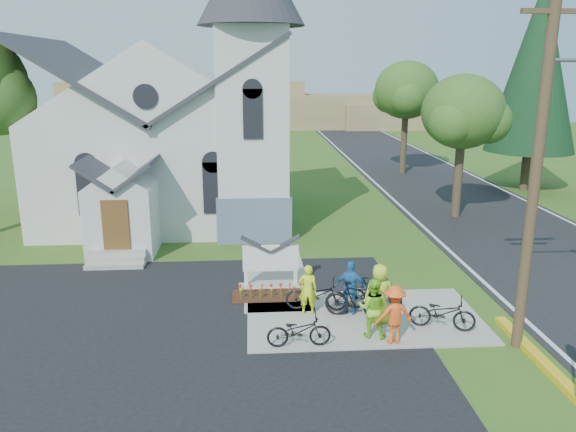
{
  "coord_description": "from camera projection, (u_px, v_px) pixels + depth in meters",
  "views": [
    {
      "loc": [
        -1.83,
        -14.88,
        7.34
      ],
      "look_at": [
        -0.48,
        5.0,
        2.04
      ],
      "focal_mm": 35.0,
      "sensor_mm": 36.0,
      "label": 1
    }
  ],
  "objects": [
    {
      "name": "cyclist_2",
      "position": [
        351.0,
        288.0,
        16.94
      ],
      "size": [
        1.07,
        0.72,
        1.68
      ],
      "primitive_type": "imported",
      "rotation": [
        0.0,
        0.0,
        2.8
      ],
      "color": "#236EB2",
      "rests_on": "sidewalk"
    },
    {
      "name": "bike_1",
      "position": [
        356.0,
        299.0,
        16.77
      ],
      "size": [
        1.95,
        1.07,
        1.13
      ],
      "primitive_type": "imported",
      "rotation": [
        0.0,
        0.0,
        1.26
      ],
      "color": "black",
      "rests_on": "sidewalk"
    },
    {
      "name": "ground",
      "position": [
        316.0,
        327.0,
        16.35
      ],
      "size": [
        120.0,
        120.0,
        0.0
      ],
      "primitive_type": "plane",
      "color": "#38601B",
      "rests_on": "ground"
    },
    {
      "name": "road",
      "position": [
        462.0,
        202.0,
        31.47
      ],
      "size": [
        8.0,
        90.0,
        0.02
      ],
      "primitive_type": "cube",
      "color": "black",
      "rests_on": "ground"
    },
    {
      "name": "tree_road_near",
      "position": [
        463.0,
        113.0,
        27.14
      ],
      "size": [
        4.0,
        4.0,
        7.05
      ],
      "color": "#3C2D21",
      "rests_on": "ground"
    },
    {
      "name": "cyclist_3",
      "position": [
        394.0,
        314.0,
        15.16
      ],
      "size": [
        1.13,
        0.75,
        1.64
      ],
      "primitive_type": "imported",
      "rotation": [
        0.0,
        0.0,
        3.28
      ],
      "color": "#FE581C",
      "rests_on": "sidewalk"
    },
    {
      "name": "cyclist_4",
      "position": [
        379.0,
        293.0,
        16.38
      ],
      "size": [
        0.9,
        0.61,
        1.78
      ],
      "primitive_type": "imported",
      "rotation": [
        0.0,
        0.0,
        3.09
      ],
      "color": "#C1E82B",
      "rests_on": "sidewalk"
    },
    {
      "name": "flower_bed",
      "position": [
        272.0,
        296.0,
        18.48
      ],
      "size": [
        2.6,
        1.1,
        0.07
      ],
      "primitive_type": "cube",
      "color": "#321B0D",
      "rests_on": "ground"
    },
    {
      "name": "church_sign",
      "position": [
        271.0,
        259.0,
        19.1
      ],
      "size": [
        2.2,
        0.4,
        1.7
      ],
      "color": "gray",
      "rests_on": "ground"
    },
    {
      "name": "conifer",
      "position": [
        537.0,
        66.0,
        32.79
      ],
      "size": [
        5.2,
        5.2,
        12.4
      ],
      "color": "#3C2D21",
      "rests_on": "ground"
    },
    {
      "name": "bike_0",
      "position": [
        299.0,
        331.0,
        15.03
      ],
      "size": [
        1.74,
        0.63,
        0.91
      ],
      "primitive_type": "imported",
      "rotation": [
        0.0,
        0.0,
        1.59
      ],
      "color": "black",
      "rests_on": "sidewalk"
    },
    {
      "name": "parking_lot",
      "position": [
        46.0,
        371.0,
        13.96
      ],
      "size": [
        20.0,
        16.0,
        0.02
      ],
      "primitive_type": "cube",
      "color": "black",
      "rests_on": "ground"
    },
    {
      "name": "tree_road_mid",
      "position": [
        407.0,
        91.0,
        38.6
      ],
      "size": [
        4.4,
        4.4,
        7.8
      ],
      "color": "#3C2D21",
      "rests_on": "ground"
    },
    {
      "name": "cyclist_1",
      "position": [
        373.0,
        308.0,
        15.5
      ],
      "size": [
        0.98,
        0.86,
        1.69
      ],
      "primitive_type": "imported",
      "rotation": [
        0.0,
        0.0,
        2.84
      ],
      "color": "#87E32A",
      "rests_on": "sidewalk"
    },
    {
      "name": "bike_4",
      "position": [
        442.0,
        313.0,
        16.05
      ],
      "size": [
        1.97,
        1.25,
        0.98
      ],
      "primitive_type": "imported",
      "rotation": [
        0.0,
        0.0,
        1.22
      ],
      "color": "black",
      "rests_on": "sidewalk"
    },
    {
      "name": "church",
      "position": [
        173.0,
        113.0,
        26.68
      ],
      "size": [
        12.35,
        12.0,
        13.0
      ],
      "color": "silver",
      "rests_on": "ground"
    },
    {
      "name": "bike_3",
      "position": [
        373.0,
        294.0,
        17.27
      ],
      "size": [
        1.86,
        0.94,
        1.07
      ],
      "primitive_type": "imported",
      "rotation": [
        0.0,
        0.0,
        1.31
      ],
      "color": "black",
      "rests_on": "sidewalk"
    },
    {
      "name": "bike_2",
      "position": [
        316.0,
        295.0,
        17.28
      ],
      "size": [
        1.98,
        0.94,
        1.0
      ],
      "primitive_type": "imported",
      "rotation": [
        0.0,
        0.0,
        1.42
      ],
      "color": "black",
      "rests_on": "sidewalk"
    },
    {
      "name": "utility_pole",
      "position": [
        541.0,
        148.0,
        13.87
      ],
      "size": [
        3.45,
        0.28,
        10.0
      ],
      "color": "#412F20",
      "rests_on": "ground"
    },
    {
      "name": "cyclist_0",
      "position": [
        308.0,
        289.0,
        16.96
      ],
      "size": [
        0.62,
        0.45,
        1.57
      ],
      "primitive_type": "imported",
      "rotation": [
        0.0,
        0.0,
        2.99
      ],
      "color": "#DCED1B",
      "rests_on": "sidewalk"
    },
    {
      "name": "sidewalk",
      "position": [
        364.0,
        317.0,
        16.93
      ],
      "size": [
        7.0,
        4.0,
        0.05
      ],
      "primitive_type": "cube",
      "color": "gray",
      "rests_on": "ground"
    },
    {
      "name": "distant_hills",
      "position": [
        291.0,
        110.0,
        70.33
      ],
      "size": [
        61.0,
        10.0,
        5.6
      ],
      "color": "olive",
      "rests_on": "ground"
    }
  ]
}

